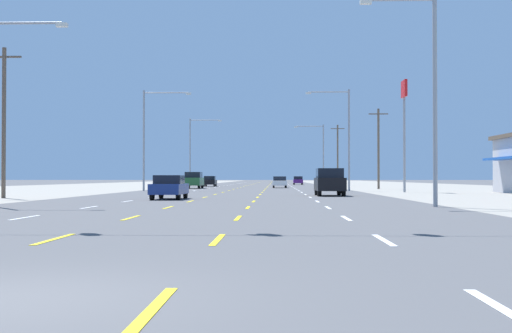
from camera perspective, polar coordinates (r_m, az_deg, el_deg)
ground_plane at (r=73.16m, az=-0.60°, el=-1.98°), size 572.00×572.00×0.00m
lot_apron_left at (r=78.18m, az=-19.05°, el=-1.86°), size 28.00×440.00×0.01m
lot_apron_right at (r=76.27m, az=18.33°, el=-1.89°), size 28.00×440.00×0.01m
lane_markings at (r=111.63m, az=0.21°, el=-1.62°), size 10.64×227.60×0.01m
signal_span_wire at (r=19.62m, az=-7.17°, el=12.62°), size 27.47×0.53×9.97m
sedan_inner_left_nearest at (r=40.82m, az=-7.43°, el=-1.74°), size 1.80×4.50×1.46m
suv_far_right_near at (r=48.44m, az=6.31°, el=-1.29°), size 1.98×4.90×1.98m
suv_far_left_mid at (r=80.24m, az=-5.35°, el=-1.16°), size 1.98×4.90×1.98m
sedan_inner_right_midfar at (r=85.18m, az=2.04°, el=-1.33°), size 1.80×4.50×1.46m
hatchback_far_left_far at (r=98.30m, az=-3.96°, el=-1.26°), size 1.72×3.90×1.54m
hatchback_far_right_farther at (r=122.08m, az=3.62°, el=-1.20°), size 1.72×3.90×1.54m
pole_sign_right_row_1 at (r=61.40m, az=12.57°, el=4.75°), size 0.24×1.87×10.05m
streetlight_right_row_0 at (r=31.20m, az=14.50°, el=6.78°), size 3.46×0.26×9.63m
streetlight_left_row_1 at (r=66.93m, az=-9.15°, el=2.94°), size 4.81×0.26×10.00m
streetlight_right_row_1 at (r=66.07m, az=7.59°, el=2.95°), size 4.34×0.26×10.01m
streetlight_left_row_2 at (r=101.89m, az=-5.38°, el=1.71°), size 4.93×0.26×10.33m
streetlight_right_row_2 at (r=101.30m, az=5.51°, el=1.41°), size 4.52×0.26×9.36m
utility_pole_left_row_0 at (r=45.58m, az=-20.78°, el=3.77°), size 2.20×0.26×9.65m
utility_pole_right_row_1 at (r=77.06m, az=10.44°, el=1.64°), size 2.20×0.26×9.17m
utility_pole_right_row_2 at (r=106.70m, az=7.01°, el=1.06°), size 2.20×0.26×9.71m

